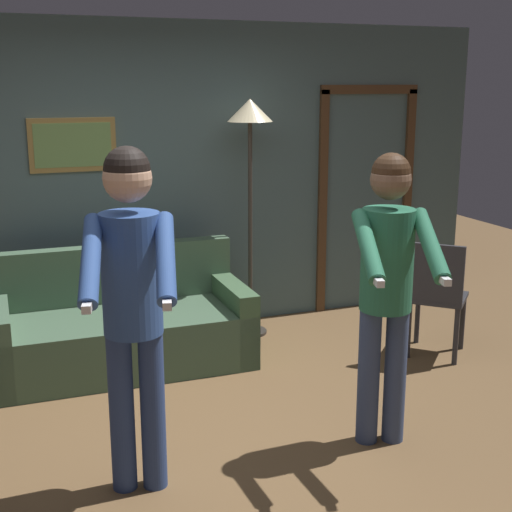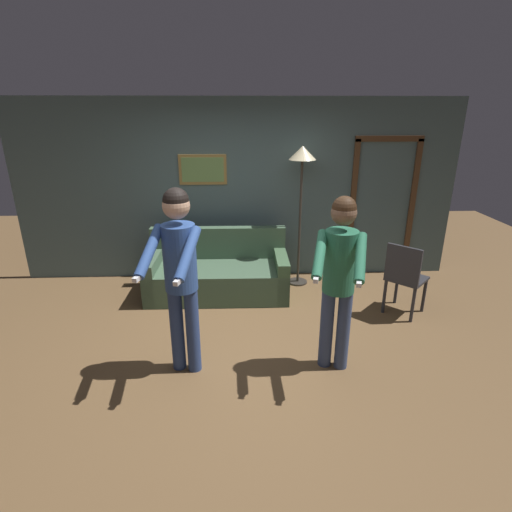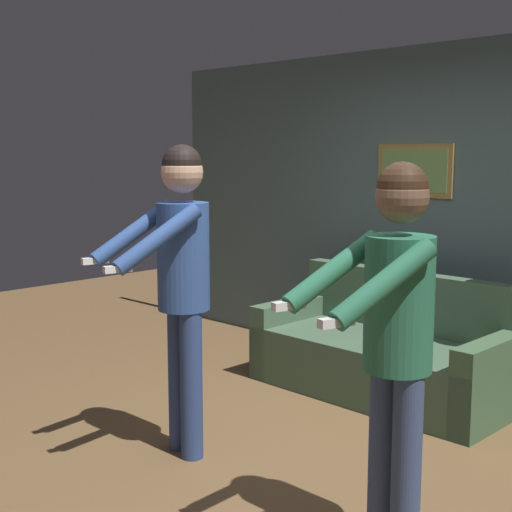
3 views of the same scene
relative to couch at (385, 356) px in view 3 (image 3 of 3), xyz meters
name	(u,v)px [view 3 (image 3 of 3)]	position (x,y,z in m)	size (l,w,h in m)	color
ground_plane	(279,466)	(0.29, -1.47, -0.28)	(12.00, 12.00, 0.00)	brown
back_wall_assembly	(476,215)	(0.32, 0.69, 1.02)	(6.40, 0.10, 2.60)	#475F64
couch	(385,356)	(0.00, 0.00, 0.00)	(1.91, 0.87, 0.87)	#435F46
person_standing_left	(180,268)	(-0.24, -1.74, 0.83)	(0.54, 0.72, 1.81)	navy
person_standing_right	(395,321)	(1.22, -1.75, 0.77)	(0.55, 0.71, 1.73)	#38486F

